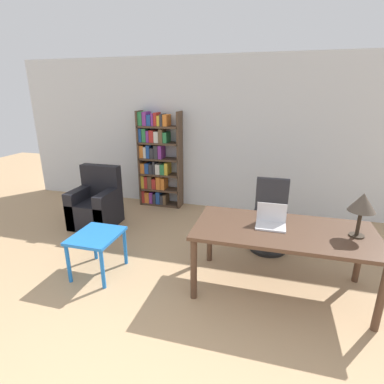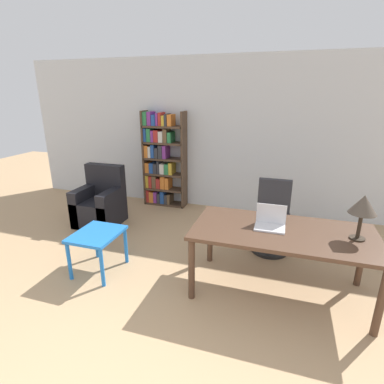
# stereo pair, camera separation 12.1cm
# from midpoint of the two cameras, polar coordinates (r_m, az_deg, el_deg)

# --- Properties ---
(wall_back) EXTENTS (8.00, 0.06, 2.70)m
(wall_back) POSITION_cam_midpoint_polar(r_m,az_deg,el_deg) (5.45, 7.39, 10.50)
(wall_back) COLOR silver
(wall_back) RESTS_ON ground_plane
(desk) EXTENTS (1.85, 0.90, 0.74)m
(desk) POSITION_cam_midpoint_polar(r_m,az_deg,el_deg) (3.30, 17.82, -8.29)
(desk) COLOR #4C3323
(desk) RESTS_ON ground_plane
(laptop) EXTENTS (0.31, 0.23, 0.24)m
(laptop) POSITION_cam_midpoint_polar(r_m,az_deg,el_deg) (3.28, 15.71, -5.62)
(laptop) COLOR silver
(laptop) RESTS_ON desk
(table_lamp) EXTENTS (0.25, 0.25, 0.45)m
(table_lamp) POSITION_cam_midpoint_polar(r_m,az_deg,el_deg) (3.26, 30.78, -2.31)
(table_lamp) COLOR #2D2319
(table_lamp) RESTS_ON desk
(office_chair) EXTENTS (0.50, 0.50, 0.98)m
(office_chair) POSITION_cam_midpoint_polar(r_m,az_deg,el_deg) (4.26, 15.80, -4.93)
(office_chair) COLOR black
(office_chair) RESTS_ON ground_plane
(side_table_blue) EXTENTS (0.51, 0.60, 0.51)m
(side_table_blue) POSITION_cam_midpoint_polar(r_m,az_deg,el_deg) (3.77, -16.71, -8.57)
(side_table_blue) COLOR blue
(side_table_blue) RESTS_ON ground_plane
(armchair) EXTENTS (0.67, 0.67, 0.96)m
(armchair) POSITION_cam_midpoint_polar(r_m,az_deg,el_deg) (5.17, -16.43, -2.40)
(armchair) COLOR black
(armchair) RESTS_ON ground_plane
(bookshelf) EXTENTS (0.81, 0.28, 1.78)m
(bookshelf) POSITION_cam_midpoint_polar(r_m,az_deg,el_deg) (5.70, -5.30, 6.02)
(bookshelf) COLOR #4C3828
(bookshelf) RESTS_ON ground_plane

